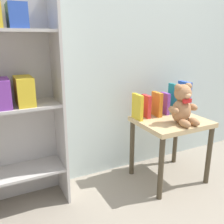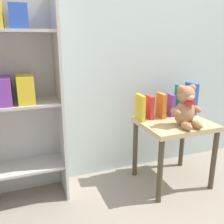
{
  "view_description": "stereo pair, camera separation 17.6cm",
  "coord_description": "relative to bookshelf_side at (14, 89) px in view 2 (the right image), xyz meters",
  "views": [
    {
      "loc": [
        -1.12,
        -0.46,
        1.14
      ],
      "look_at": [
        -0.36,
        1.05,
        0.64
      ],
      "focal_mm": 40.0,
      "sensor_mm": 36.0,
      "label": 1
    },
    {
      "loc": [
        -0.95,
        -0.53,
        1.14
      ],
      "look_at": [
        -0.36,
        1.05,
        0.64
      ],
      "focal_mm": 40.0,
      "sensor_mm": 36.0,
      "label": 2
    }
  ],
  "objects": [
    {
      "name": "book_standing_yellow",
      "position": [
        0.9,
        -0.09,
        -0.19
      ],
      "size": [
        0.03,
        0.13,
        0.2
      ],
      "primitive_type": "cube",
      "rotation": [
        0.0,
        0.0,
        -0.02
      ],
      "color": "gold",
      "rests_on": "display_table"
    },
    {
      "name": "book_standing_red",
      "position": [
        0.99,
        -0.07,
        -0.2
      ],
      "size": [
        0.04,
        0.1,
        0.18
      ],
      "primitive_type": "cube",
      "rotation": [
        0.0,
        0.0,
        -0.03
      ],
      "color": "red",
      "rests_on": "display_table"
    },
    {
      "name": "book_standing_orange",
      "position": [
        1.08,
        -0.08,
        -0.19
      ],
      "size": [
        0.04,
        0.12,
        0.2
      ],
      "primitive_type": "cube",
      "rotation": [
        0.0,
        0.0,
        -0.05
      ],
      "color": "orange",
      "rests_on": "display_table"
    },
    {
      "name": "book_standing_purple",
      "position": [
        1.18,
        -0.07,
        -0.2
      ],
      "size": [
        0.03,
        0.1,
        0.18
      ],
      "primitive_type": "cube",
      "rotation": [
        0.0,
        0.0,
        -0.02
      ],
      "color": "purple",
      "rests_on": "display_table"
    },
    {
      "name": "book_standing_teal",
      "position": [
        1.27,
        -0.06,
        -0.17
      ],
      "size": [
        0.03,
        0.13,
        0.25
      ],
      "primitive_type": "cube",
      "rotation": [
        0.0,
        0.0,
        0.03
      ],
      "color": "teal",
      "rests_on": "display_table"
    },
    {
      "name": "wall_back",
      "position": [
        0.99,
        0.16,
        0.44
      ],
      "size": [
        4.8,
        0.06,
        2.5
      ],
      "color": "silver",
      "rests_on": "ground_plane"
    },
    {
      "name": "teddy_bear",
      "position": [
        1.14,
        -0.32,
        -0.16
      ],
      "size": [
        0.23,
        0.21,
        0.3
      ],
      "color": "#A8754C",
      "rests_on": "display_table"
    },
    {
      "name": "bookshelf_side",
      "position": [
        0.0,
        0.0,
        0.0
      ],
      "size": [
        0.59,
        0.28,
        1.44
      ],
      "color": "#BCB7B2",
      "rests_on": "ground_plane"
    },
    {
      "name": "book_standing_blue",
      "position": [
        1.37,
        -0.08,
        -0.16
      ],
      "size": [
        0.04,
        0.13,
        0.26
      ],
      "primitive_type": "cube",
      "rotation": [
        0.0,
        0.0,
        0.02
      ],
      "color": "#2D51B7",
      "rests_on": "display_table"
    },
    {
      "name": "display_table",
      "position": [
        1.13,
        -0.22,
        -0.38
      ],
      "size": [
        0.53,
        0.46,
        0.52
      ],
      "color": "tan",
      "rests_on": "ground_plane"
    }
  ]
}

